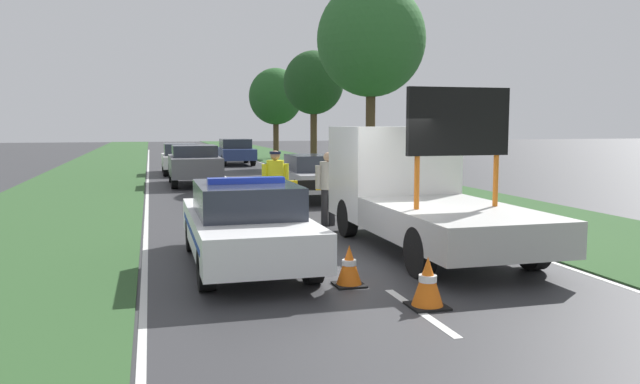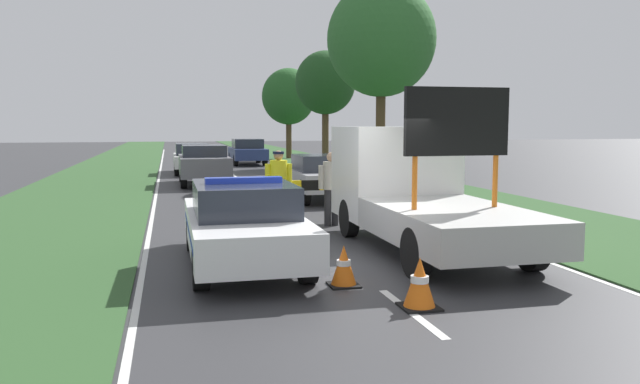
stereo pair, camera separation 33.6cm
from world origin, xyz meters
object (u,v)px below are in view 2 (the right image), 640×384
Objects in this scene: police_car at (243,223)px; traffic_cone_near_truck at (420,283)px; police_officer at (279,181)px; roadside_tree_near_left at (325,83)px; queued_car_hatch_blue at (247,151)px; roadside_tree_near_right at (381,40)px; road_barrier at (301,188)px; queued_car_suv_grey at (204,164)px; queued_car_van_white at (192,158)px; roadside_tree_mid_left at (289,97)px; work_truck at (413,188)px; queued_car_sedan_silver at (322,176)px; traffic_cone_near_police at (344,266)px; pedestrian_civilian at (331,183)px; traffic_cone_centre_front at (244,211)px.

traffic_cone_near_truck is at bearing -52.68° from police_car.
roadside_tree_near_left reaches higher than police_officer.
queued_car_hatch_blue is 0.69× the size of roadside_tree_near_left.
roadside_tree_near_right is at bearing 68.09° from police_car.
roadside_tree_near_left reaches higher than queued_car_hatch_blue.
road_barrier is 1.54× the size of police_officer.
queued_car_hatch_blue is 6.43m from roadside_tree_near_left.
queued_car_van_white is (-0.25, 6.03, -0.08)m from queued_car_suv_grey.
roadside_tree_mid_left is at bearing -110.86° from queued_car_suv_grey.
queued_car_hatch_blue reaches higher than road_barrier.
traffic_cone_near_truck is at bearing -107.59° from roadside_tree_near_right.
work_truck reaches higher than queued_car_hatch_blue.
roadside_tree_near_right reaches higher than queued_car_hatch_blue.
queued_car_hatch_blue is at bearing -89.57° from queued_car_sedan_silver.
traffic_cone_near_truck is (0.65, -7.03, -0.73)m from police_officer.
police_car is at bearing 126.71° from traffic_cone_near_police.
work_truck is 1.31× the size of queued_car_hatch_blue.
police_car is at bearing 74.24° from police_officer.
pedestrian_civilian reaches higher than police_car.
queued_car_suv_grey is 0.51× the size of roadside_tree_near_right.
roadside_tree_near_left is 1.04× the size of roadside_tree_mid_left.
queued_car_sedan_silver reaches higher than traffic_cone_near_truck.
roadside_tree_near_left is (4.10, -3.01, 3.94)m from queued_car_hatch_blue.
police_officer is 3.39× the size of traffic_cone_centre_front.
queued_car_van_white reaches higher than traffic_cone_near_truck.
roadside_tree_near_left reaches higher than queued_car_suv_grey.
queued_car_hatch_blue is at bearing 85.80° from traffic_cone_near_police.
queued_car_sedan_silver is 0.90× the size of queued_car_hatch_blue.
pedestrian_civilian is at bearing 60.62° from police_car.
road_barrier is at bearing 133.43° from pedestrian_civilian.
work_truck reaches higher than queued_car_van_white.
road_barrier is 0.85m from police_officer.
queued_car_sedan_silver is at bearing -86.90° from work_truck.
road_barrier is at bearing -117.89° from roadside_tree_near_right.
queued_car_sedan_silver is (1.02, 5.09, -0.26)m from pedestrian_civilian.
police_car is 9.50m from queued_car_sedan_silver.
roadside_tree_mid_left is at bearing -98.27° from queued_car_sedan_silver.
queued_car_hatch_blue is 0.53× the size of roadside_tree_near_right.
traffic_cone_near_police is 0.07× the size of roadside_tree_near_right.
queued_car_suv_grey is 0.96× the size of queued_car_hatch_blue.
police_car reaches higher than traffic_cone_centre_front.
police_officer is at bearing -51.58° from traffic_cone_centre_front.
traffic_cone_centre_front is 0.08× the size of roadside_tree_mid_left.
work_truck is at bearing 51.65° from traffic_cone_near_police.
roadside_tree_near_right is at bearing -87.18° from roadside_tree_mid_left.
roadside_tree_mid_left reaches higher than queued_car_van_white.
traffic_cone_near_truck reaches higher than traffic_cone_centre_front.
traffic_cone_near_truck is 0.17× the size of queued_car_sedan_silver.
police_officer is at bearing 89.89° from traffic_cone_near_police.
roadside_tree_mid_left is (3.65, 5.77, 3.55)m from queued_car_hatch_blue.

